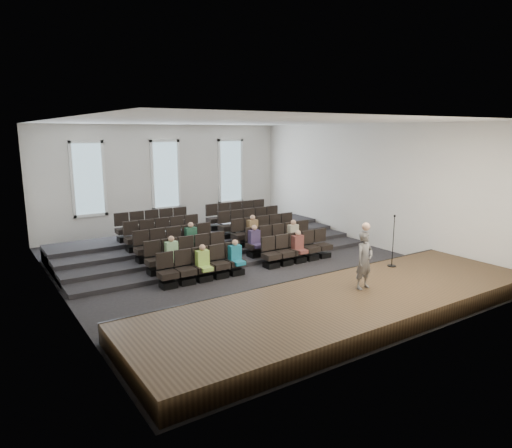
% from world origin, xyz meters
% --- Properties ---
extents(ground, '(14.00, 14.00, 0.00)m').
position_xyz_m(ground, '(0.00, 0.00, 0.00)').
color(ground, black).
rests_on(ground, ground).
extents(ceiling, '(12.00, 14.00, 0.02)m').
position_xyz_m(ceiling, '(0.00, 0.00, 5.01)').
color(ceiling, white).
rests_on(ceiling, ground).
extents(wall_back, '(12.00, 0.04, 5.00)m').
position_xyz_m(wall_back, '(0.00, 7.02, 2.50)').
color(wall_back, silver).
rests_on(wall_back, ground).
extents(wall_front, '(12.00, 0.04, 5.00)m').
position_xyz_m(wall_front, '(0.00, -7.02, 2.50)').
color(wall_front, silver).
rests_on(wall_front, ground).
extents(wall_left, '(0.04, 14.00, 5.00)m').
position_xyz_m(wall_left, '(-6.02, 0.00, 2.50)').
color(wall_left, silver).
rests_on(wall_left, ground).
extents(wall_right, '(0.04, 14.00, 5.00)m').
position_xyz_m(wall_right, '(6.02, 0.00, 2.50)').
color(wall_right, silver).
rests_on(wall_right, ground).
extents(stage, '(11.80, 3.60, 0.50)m').
position_xyz_m(stage, '(0.00, -5.10, 0.25)').
color(stage, '#46321E').
rests_on(stage, ground).
extents(stage_lip, '(11.80, 0.06, 0.52)m').
position_xyz_m(stage_lip, '(0.00, -3.33, 0.25)').
color(stage_lip, black).
rests_on(stage_lip, ground).
extents(risers, '(11.80, 4.80, 0.60)m').
position_xyz_m(risers, '(0.00, 3.17, 0.20)').
color(risers, black).
rests_on(risers, ground).
extents(seating_rows, '(6.80, 4.70, 1.67)m').
position_xyz_m(seating_rows, '(-0.00, 1.54, 0.68)').
color(seating_rows, black).
rests_on(seating_rows, ground).
extents(windows, '(8.44, 0.10, 3.24)m').
position_xyz_m(windows, '(0.00, 6.95, 2.70)').
color(windows, white).
rests_on(windows, wall_back).
extents(audience, '(5.45, 2.64, 1.10)m').
position_xyz_m(audience, '(0.00, 0.32, 0.81)').
color(audience, '#A2D354').
rests_on(audience, seating_rows).
extents(speaker, '(0.60, 0.42, 1.57)m').
position_xyz_m(speaker, '(0.74, -4.90, 1.29)').
color(speaker, '#5F5C5A').
rests_on(speaker, stage).
extents(mic_stand, '(0.28, 0.28, 1.65)m').
position_xyz_m(mic_stand, '(3.05, -3.93, 0.99)').
color(mic_stand, black).
rests_on(mic_stand, stage).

